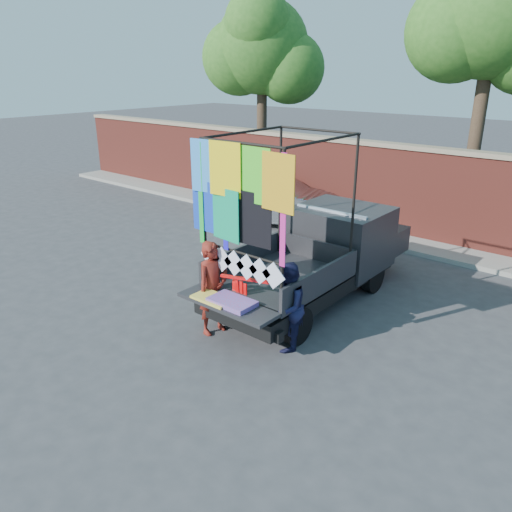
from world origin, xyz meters
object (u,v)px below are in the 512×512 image
Objects in this scene: sedan at (273,200)px; man at (287,307)px; pickup_truck at (326,253)px; woman at (213,288)px.

man reaches higher than sedan.
sedan is 7.47m from man.
pickup_truck is 2.58m from man.
pickup_truck is 2.89m from woman.
sedan is at bearing -159.60° from man.
pickup_truck reaches higher than man.
sedan is at bearing 140.57° from pickup_truck.
pickup_truck is 1.24× the size of sedan.
pickup_truck is 3.18× the size of woman.
sedan is 2.85× the size of man.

